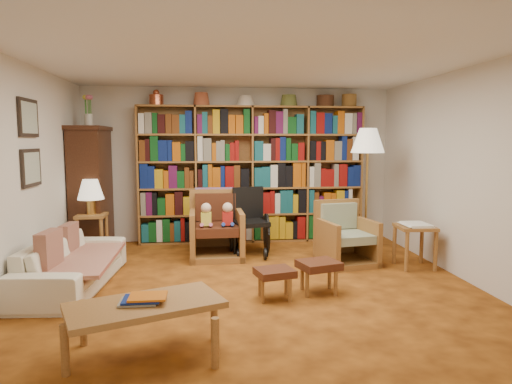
{
  "coord_description": "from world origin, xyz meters",
  "views": [
    {
      "loc": [
        -0.53,
        -5.02,
        1.65
      ],
      "look_at": [
        0.08,
        0.6,
        1.01
      ],
      "focal_mm": 32.0,
      "sensor_mm": 36.0,
      "label": 1
    }
  ],
  "objects": [
    {
      "name": "floor",
      "position": [
        0.0,
        0.0,
        0.0
      ],
      "size": [
        5.0,
        5.0,
        0.0
      ],
      "primitive_type": "plane",
      "color": "#B3621B",
      "rests_on": "ground"
    },
    {
      "name": "ceiling",
      "position": [
        0.0,
        0.0,
        2.5
      ],
      "size": [
        5.0,
        5.0,
        0.0
      ],
      "primitive_type": "plane",
      "rotation": [
        3.14,
        0.0,
        0.0
      ],
      "color": "silver",
      "rests_on": "wall_back"
    },
    {
      "name": "wall_back",
      "position": [
        0.0,
        2.5,
        1.25
      ],
      "size": [
        5.0,
        0.0,
        5.0
      ],
      "primitive_type": "plane",
      "rotation": [
        1.57,
        0.0,
        0.0
      ],
      "color": "silver",
      "rests_on": "floor"
    },
    {
      "name": "wall_front",
      "position": [
        0.0,
        -2.5,
        1.25
      ],
      "size": [
        5.0,
        0.0,
        5.0
      ],
      "primitive_type": "plane",
      "rotation": [
        -1.57,
        0.0,
        0.0
      ],
      "color": "silver",
      "rests_on": "floor"
    },
    {
      "name": "wall_left",
      "position": [
        -2.5,
        0.0,
        1.25
      ],
      "size": [
        0.0,
        5.0,
        5.0
      ],
      "primitive_type": "plane",
      "rotation": [
        1.57,
        0.0,
        1.57
      ],
      "color": "silver",
      "rests_on": "floor"
    },
    {
      "name": "wall_right",
      "position": [
        2.5,
        0.0,
        1.25
      ],
      "size": [
        0.0,
        5.0,
        5.0
      ],
      "primitive_type": "plane",
      "rotation": [
        1.57,
        0.0,
        -1.57
      ],
      "color": "silver",
      "rests_on": "floor"
    },
    {
      "name": "bookshelf",
      "position": [
        0.2,
        2.33,
        1.17
      ],
      "size": [
        3.6,
        0.3,
        2.42
      ],
      "color": "#A46833",
      "rests_on": "floor"
    },
    {
      "name": "curio_cabinet",
      "position": [
        -2.25,
        2.0,
        0.95
      ],
      "size": [
        0.5,
        0.95,
        2.4
      ],
      "color": "#3D2010",
      "rests_on": "floor"
    },
    {
      "name": "framed_pictures",
      "position": [
        -2.48,
        0.3,
        1.62
      ],
      "size": [
        0.03,
        0.52,
        0.97
      ],
      "color": "black",
      "rests_on": "wall_left"
    },
    {
      "name": "sofa",
      "position": [
        -2.05,
        0.2,
        0.27
      ],
      "size": [
        1.91,
        0.87,
        0.54
      ],
      "primitive_type": "imported",
      "rotation": [
        0.0,
        0.0,
        1.49
      ],
      "color": "#EBE3C7",
      "rests_on": "floor"
    },
    {
      "name": "sofa_throw",
      "position": [
        -2.0,
        0.2,
        0.3
      ],
      "size": [
        0.82,
        1.52,
        0.04
      ],
      "primitive_type": "cube",
      "rotation": [
        0.0,
        0.0,
        0.01
      ],
      "color": "#C7AE91",
      "rests_on": "sofa"
    },
    {
      "name": "cushion_left",
      "position": [
        -2.18,
        0.55,
        0.45
      ],
      "size": [
        0.14,
        0.37,
        0.36
      ],
      "primitive_type": "cube",
      "rotation": [
        0.0,
        0.0,
        -0.08
      ],
      "color": "maroon",
      "rests_on": "sofa"
    },
    {
      "name": "cushion_right",
      "position": [
        -2.18,
        -0.15,
        0.45
      ],
      "size": [
        0.17,
        0.42,
        0.41
      ],
      "primitive_type": "cube",
      "rotation": [
        0.0,
        0.0,
        -0.1
      ],
      "color": "maroon",
      "rests_on": "sofa"
    },
    {
      "name": "side_table_lamp",
      "position": [
        -2.15,
        1.52,
        0.45
      ],
      "size": [
        0.41,
        0.41,
        0.62
      ],
      "color": "#A46833",
      "rests_on": "floor"
    },
    {
      "name": "table_lamp",
      "position": [
        -2.15,
        1.52,
        0.95
      ],
      "size": [
        0.36,
        0.36,
        0.49
      ],
      "color": "#B38539",
      "rests_on": "side_table_lamp"
    },
    {
      "name": "armchair_leather",
      "position": [
        -0.4,
        1.43,
        0.39
      ],
      "size": [
        0.77,
        0.82,
        0.96
      ],
      "color": "#A46833",
      "rests_on": "floor"
    },
    {
      "name": "armchair_sage",
      "position": [
        1.32,
        0.89,
        0.32
      ],
      "size": [
        0.8,
        0.82,
        0.84
      ],
      "color": "#A46833",
      "rests_on": "floor"
    },
    {
      "name": "wheelchair",
      "position": [
        0.07,
        1.5,
        0.44
      ],
      "size": [
        0.58,
        0.78,
        0.97
      ],
      "color": "black",
      "rests_on": "floor"
    },
    {
      "name": "floor_lamp",
      "position": [
        1.79,
        1.38,
        1.58
      ],
      "size": [
        0.48,
        0.48,
        1.83
      ],
      "color": "#B38539",
      "rests_on": "floor"
    },
    {
      "name": "side_table_papers",
      "position": [
        2.15,
        0.54,
        0.46
      ],
      "size": [
        0.49,
        0.49,
        0.58
      ],
      "color": "#A46833",
      "rests_on": "floor"
    },
    {
      "name": "footstool_a",
      "position": [
        0.16,
        -0.44,
        0.26
      ],
      "size": [
        0.45,
        0.4,
        0.32
      ],
      "color": "#532816",
      "rests_on": "floor"
    },
    {
      "name": "footstool_b",
      "position": [
        0.67,
        -0.3,
        0.29
      ],
      "size": [
        0.5,
        0.46,
        0.35
      ],
      "color": "#532816",
      "rests_on": "floor"
    },
    {
      "name": "coffee_table",
      "position": [
        -1.01,
        -1.6,
        0.38
      ],
      "size": [
        1.27,
        0.96,
        0.48
      ],
      "color": "#A46833",
      "rests_on": "floor"
    }
  ]
}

